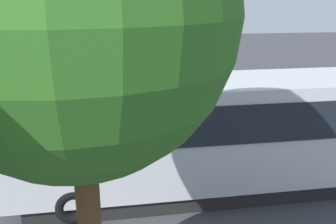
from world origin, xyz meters
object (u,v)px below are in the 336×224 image
object	(u,v)px
spectator_far_left	(236,121)
spectator_centre	(182,127)
stunt_motorcycle	(108,100)
spectator_left	(209,124)
tour_bus	(220,136)
parked_motorcycle_silver	(294,143)

from	to	relation	value
spectator_far_left	spectator_centre	bearing A→B (deg)	0.49
spectator_far_left	stunt_motorcycle	world-z (taller)	stunt_motorcycle
spectator_left	spectator_centre	size ratio (longest dim) A/B	1.05
tour_bus	parked_motorcycle_silver	world-z (taller)	tour_bus
parked_motorcycle_silver	spectator_left	bearing A→B (deg)	-14.82
spectator_far_left	spectator_left	distance (m)	1.04
spectator_left	parked_motorcycle_silver	xyz separation A→B (m)	(-2.90, 0.77, -0.57)
tour_bus	stunt_motorcycle	bearing A→B (deg)	-63.33
spectator_centre	spectator_far_left	bearing A→B (deg)	-179.51
spectator_far_left	spectator_centre	distance (m)	2.00
tour_bus	spectator_left	world-z (taller)	tour_bus
spectator_centre	stunt_motorcycle	world-z (taller)	stunt_motorcycle
tour_bus	spectator_centre	bearing A→B (deg)	-77.68
spectator_centre	parked_motorcycle_silver	world-z (taller)	spectator_centre
spectator_far_left	spectator_left	size ratio (longest dim) A/B	1.04
spectator_far_left	tour_bus	bearing A→B (deg)	62.65
spectator_centre	tour_bus	bearing A→B (deg)	102.32
tour_bus	spectator_left	distance (m)	2.74
spectator_far_left	parked_motorcycle_silver	size ratio (longest dim) A/B	0.88
tour_bus	parked_motorcycle_silver	size ratio (longest dim) A/B	5.61
tour_bus	parked_motorcycle_silver	bearing A→B (deg)	-150.15
spectator_left	stunt_motorcycle	world-z (taller)	stunt_motorcycle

